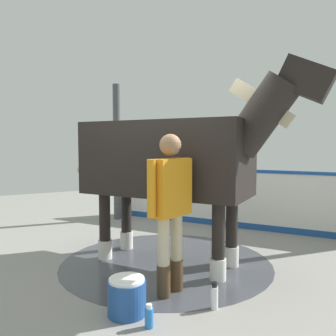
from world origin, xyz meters
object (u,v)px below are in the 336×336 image
(wash_bucket, at_px, (127,296))
(bottle_shampoo, at_px, (214,297))
(handler, at_px, (170,201))
(bottle_spray, at_px, (149,317))
(horse, at_px, (175,158))

(wash_bucket, relative_size, bottle_shampoo, 1.37)
(handler, bearing_deg, bottle_shampoo, 179.54)
(wash_bucket, bearing_deg, bottle_spray, 14.97)
(wash_bucket, distance_m, bottle_spray, 0.34)
(horse, relative_size, bottle_shampoo, 11.39)
(bottle_shampoo, bearing_deg, handler, -158.00)
(handler, xyz_separation_m, wash_bucket, (0.21, -0.60, -0.86))
(wash_bucket, relative_size, bottle_spray, 1.74)
(handler, relative_size, bottle_spray, 8.13)
(horse, distance_m, wash_bucket, 1.98)
(handler, distance_m, bottle_spray, 1.20)
(horse, bearing_deg, bottle_shampoo, -46.56)
(wash_bucket, height_order, bottle_spray, wash_bucket)
(bottle_shampoo, distance_m, bottle_spray, 0.73)
(horse, height_order, handler, horse)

